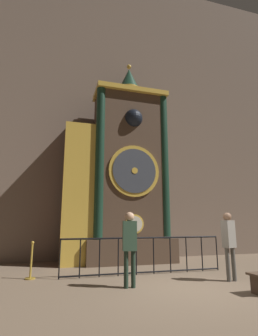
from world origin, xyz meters
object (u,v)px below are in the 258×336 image
visitor_near (130,241)px  stanchion_post (31,267)px  clock_tower (120,174)px  visitor_far (229,239)px

visitor_near → stanchion_post: (-2.35, 1.71, -0.76)m
clock_tower → visitor_far: size_ratio=4.78×
visitor_near → clock_tower: bearing=89.7°
visitor_near → stanchion_post: visitor_near is taller
visitor_far → stanchion_post: visitor_far is taller
visitor_far → visitor_near: bearing=160.2°
clock_tower → visitor_near: size_ratio=4.82×
clock_tower → visitor_far: bearing=-62.3°
visitor_far → stanchion_post: bearing=142.5°
visitor_far → clock_tower: bearing=99.2°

